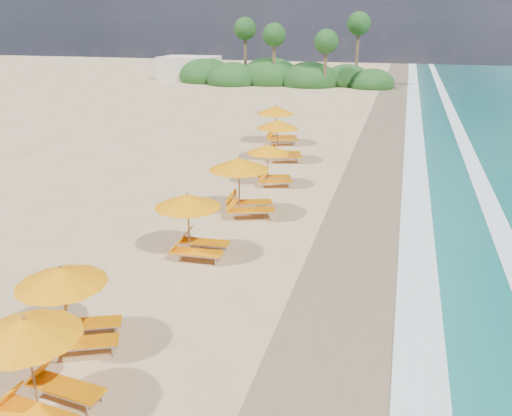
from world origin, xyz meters
name	(u,v)px	position (x,y,z in m)	size (l,w,h in m)	color
ground	(256,240)	(0.00, 0.00, 0.00)	(160.00, 160.00, 0.00)	tan
wet_sand	(371,252)	(4.00, 0.00, 0.01)	(4.00, 160.00, 0.01)	#7D664A
surf_foam	(456,261)	(6.70, 0.00, 0.03)	(4.00, 160.00, 0.01)	white
station_1	(37,360)	(-1.76, -9.53, 1.21)	(2.49, 2.35, 2.16)	olive
station_2	(72,301)	(-2.43, -7.34, 1.20)	(2.80, 2.78, 2.14)	olive
station_3	(193,221)	(-1.59, -1.84, 1.23)	(2.44, 2.27, 2.19)	olive
station_4	(244,182)	(-1.13, 2.30, 1.36)	(3.11, 3.05, 2.42)	olive
station_5	(271,162)	(-1.06, 6.47, 1.12)	(2.52, 2.46, 2.00)	olive
station_6	(281,138)	(-1.63, 10.96, 1.30)	(2.89, 2.80, 2.33)	olive
station_7	(278,122)	(-2.71, 15.03, 1.35)	(3.01, 2.92, 2.41)	olive
treeline	(277,76)	(-9.94, 45.51, 1.00)	(25.80, 8.80, 9.74)	#163D14
beach_building	(189,68)	(-22.00, 48.00, 1.40)	(7.00, 5.00, 2.80)	beige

